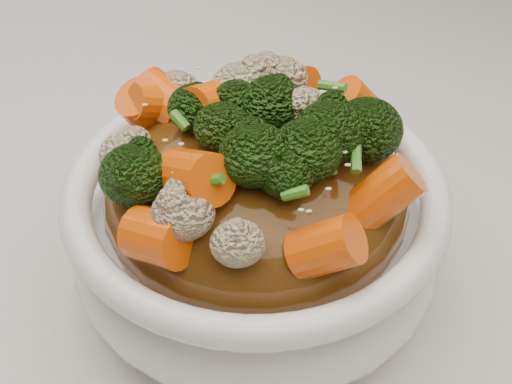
{
  "coord_description": "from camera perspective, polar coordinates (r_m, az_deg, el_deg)",
  "views": [
    {
      "loc": [
        0.01,
        -0.31,
        1.08
      ],
      "look_at": [
        0.03,
        -0.02,
        0.82
      ],
      "focal_mm": 55.0,
      "sensor_mm": 36.0,
      "label": 1
    }
  ],
  "objects": [
    {
      "name": "cauliflower",
      "position": [
        0.36,
        -0.0,
        5.95
      ],
      "size": [
        0.19,
        0.19,
        0.03
      ],
      "primitive_type": null,
      "rotation": [
        0.0,
        0.0,
        0.29
      ],
      "color": "beige",
      "rests_on": "sauce_base"
    },
    {
      "name": "tablecloth",
      "position": [
        0.47,
        -4.31,
        -6.66
      ],
      "size": [
        1.2,
        0.8,
        0.04
      ],
      "primitive_type": "cube",
      "color": "silver",
      "rests_on": "dining_table"
    },
    {
      "name": "broccoli",
      "position": [
        0.36,
        -0.0,
        6.18
      ],
      "size": [
        0.19,
        0.19,
        0.04
      ],
      "primitive_type": null,
      "rotation": [
        0.0,
        0.0,
        0.29
      ],
      "color": "black",
      "rests_on": "sauce_base"
    },
    {
      "name": "bowl",
      "position": [
        0.41,
        -0.0,
        -3.0
      ],
      "size": [
        0.24,
        0.24,
        0.08
      ],
      "primitive_type": null,
      "rotation": [
        0.0,
        0.0,
        0.29
      ],
      "color": "white",
      "rests_on": "tablecloth"
    },
    {
      "name": "scallions",
      "position": [
        0.36,
        0.0,
        6.41
      ],
      "size": [
        0.14,
        0.14,
        0.02
      ],
      "primitive_type": null,
      "rotation": [
        0.0,
        0.0,
        0.29
      ],
      "color": "#3C811D",
      "rests_on": "sauce_base"
    },
    {
      "name": "sesame_seeds",
      "position": [
        0.36,
        0.0,
        6.41
      ],
      "size": [
        0.17,
        0.17,
        0.01
      ],
      "primitive_type": null,
      "rotation": [
        0.0,
        0.0,
        0.29
      ],
      "color": "beige",
      "rests_on": "sauce_base"
    },
    {
      "name": "sauce_base",
      "position": [
        0.4,
        -0.0,
        -0.29
      ],
      "size": [
        0.19,
        0.19,
        0.08
      ],
      "primitive_type": "ellipsoid",
      "rotation": [
        0.0,
        0.0,
        0.29
      ],
      "color": "#53300E",
      "rests_on": "bowl"
    },
    {
      "name": "carrots",
      "position": [
        0.36,
        -0.0,
        6.3
      ],
      "size": [
        0.19,
        0.19,
        0.04
      ],
      "primitive_type": null,
      "rotation": [
        0.0,
        0.0,
        0.29
      ],
      "color": "#FF5A08",
      "rests_on": "sauce_base"
    }
  ]
}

